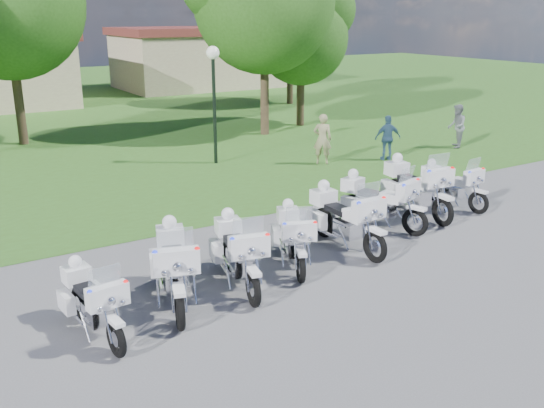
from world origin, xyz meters
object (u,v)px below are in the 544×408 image
motorcycle_6 (415,186)px  motorcycle_7 (451,184)px  lamp_post (213,75)px  motorcycle_1 (174,265)px  bystander_b (457,126)px  motorcycle_3 (293,236)px  motorcycle_2 (238,251)px  bystander_a (322,139)px  bystander_c (388,138)px  motorcycle_5 (378,200)px  motorcycle_0 (93,300)px  motorcycle_4 (344,217)px

motorcycle_6 → motorcycle_7: (1.32, -0.01, -0.14)m
lamp_post → motorcycle_1: bearing=-120.7°
motorcycle_1 → bystander_b: size_ratio=1.45×
motorcycle_3 → motorcycle_2: bearing=34.3°
motorcycle_3 → motorcycle_1: bearing=30.4°
lamp_post → bystander_a: bearing=-33.5°
motorcycle_1 → bystander_b: motorcycle_1 is taller
motorcycle_1 → bystander_b: 15.95m
motorcycle_6 → bystander_c: 6.06m
motorcycle_5 → motorcycle_6: size_ratio=0.89×
motorcycle_3 → motorcycle_7: 6.00m
lamp_post → bystander_b: bearing=-16.3°
motorcycle_1 → motorcycle_6: size_ratio=0.92×
motorcycle_2 → bystander_c: (9.53, 6.32, 0.12)m
motorcycle_1 → motorcycle_5: size_ratio=1.03×
motorcycle_0 → bystander_c: 14.18m
motorcycle_7 → bystander_b: 7.79m
motorcycle_0 → bystander_a: bystander_a is taller
motorcycle_7 → bystander_b: size_ratio=1.28×
motorcycle_5 → bystander_a: bystander_a is taller
motorcycle_3 → bystander_a: bystander_a is taller
motorcycle_4 → motorcycle_6: (3.07, 0.92, 0.04)m
bystander_a → bystander_b: size_ratio=1.04×
motorcycle_6 → bystander_c: size_ratio=1.65×
motorcycle_6 → bystander_c: bearing=-119.0°
motorcycle_1 → motorcycle_6: bearing=-150.3°
motorcycle_5 → bystander_b: 10.22m
bystander_c → motorcycle_7: bearing=88.0°
motorcycle_5 → bystander_a: 6.56m
motorcycle_7 → lamp_post: size_ratio=0.54×
motorcycle_6 → bystander_b: size_ratio=1.57×
motorcycle_5 → lamp_post: 8.38m
motorcycle_1 → motorcycle_7: 8.80m
bystander_b → bystander_c: 3.69m
bystander_b → bystander_a: bearing=-51.3°
lamp_post → motorcycle_2: bearing=-114.2°
bystander_c → motorcycle_4: bearing=63.5°
motorcycle_6 → bystander_a: motorcycle_6 is taller
motorcycle_0 → lamp_post: size_ratio=0.53×
motorcycle_3 → motorcycle_6: motorcycle_6 is taller
motorcycle_2 → bystander_c: 11.43m
motorcycle_7 → lamp_post: (-3.23, 7.77, 2.43)m
motorcycle_3 → motorcycle_6: 4.71m
motorcycle_3 → motorcycle_4: motorcycle_4 is taller
bystander_a → motorcycle_5: bearing=104.9°
motorcycle_2 → bystander_b: size_ratio=1.41×
motorcycle_2 → motorcycle_5: size_ratio=1.00×
motorcycle_2 → motorcycle_7: (7.34, 1.37, -0.07)m
motorcycle_2 → motorcycle_6: (6.02, 1.38, 0.07)m
motorcycle_0 → motorcycle_2: bearing=-177.1°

